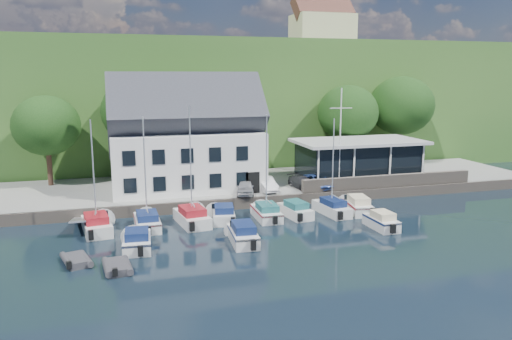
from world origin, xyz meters
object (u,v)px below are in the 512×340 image
object	(u,v)px
dinghy_1	(117,265)
boat_r1_6	(333,165)
boat_r1_3	(223,213)
boat_r2_0	(137,239)
car_dgrey	(302,182)
flagpole	(340,138)
boat_r2_4	(381,220)
car_blue	(317,181)
car_silver	(245,187)
dinghy_0	(76,259)
boat_r1_1	(145,177)
boat_r1_0	(94,174)
boat_r1_2	(191,169)
club_pavilion	(358,159)
car_white	(266,184)
boat_r1_4	(266,170)
boat_r2_2	(243,232)
harbor_building	(186,143)
boat_r1_7	(357,204)
boat_r1_5	(295,209)

from	to	relation	value
dinghy_1	boat_r1_6	bearing A→B (deg)	18.40
boat_r1_3	boat_r2_0	distance (m)	8.71
car_dgrey	boat_r2_0	xyz separation A→B (m)	(-16.15, -10.47, -0.85)
flagpole	boat_r2_4	size ratio (longest dim) A/B	2.00
car_blue	car_silver	bearing A→B (deg)	172.58
dinghy_1	boat_r2_0	bearing A→B (deg)	63.40
dinghy_0	flagpole	bearing A→B (deg)	11.18
boat_r1_1	boat_r2_0	bearing A→B (deg)	-102.99
boat_r1_0	boat_r1_2	world-z (taller)	boat_r1_2
boat_r2_4	car_silver	bearing A→B (deg)	128.03
club_pavilion	car_silver	xyz separation A→B (m)	(-13.23, -3.59, -1.39)
club_pavilion	boat_r1_6	xyz separation A→B (m)	(-6.88, -8.73, 1.24)
boat_r2_0	car_white	bearing A→B (deg)	43.63
car_dgrey	flagpole	distance (m)	5.68
boat_r2_0	boat_r1_0	bearing A→B (deg)	124.36
flagpole	boat_r1_4	xyz separation A→B (m)	(-9.20, -5.61, -1.68)
boat_r2_2	dinghy_0	size ratio (longest dim) A/B	2.21
boat_r1_0	boat_r1_1	xyz separation A→B (m)	(3.77, 0.01, -0.43)
boat_r1_2	boat_r1_3	xyz separation A→B (m)	(2.62, 0.18, -3.86)
car_blue	boat_r2_4	world-z (taller)	car_blue
car_white	boat_r2_2	size ratio (longest dim) A/B	0.66
harbor_building	club_pavilion	bearing A→B (deg)	-1.59
car_dgrey	boat_r1_4	xyz separation A→B (m)	(-5.42, -5.84, 2.55)
car_dgrey	boat_r1_7	distance (m)	6.76
boat_r1_0	club_pavilion	bearing A→B (deg)	9.91
boat_r1_1	car_silver	bearing A→B (deg)	26.95
boat_r1_2	boat_r1_5	bearing A→B (deg)	-9.91
boat_r1_1	boat_r2_4	xyz separation A→B (m)	(17.60, -5.07, -3.40)
club_pavilion	car_blue	size ratio (longest dim) A/B	3.39
car_white	boat_r1_4	bearing A→B (deg)	-107.83
boat_r1_5	boat_r1_6	xyz separation A→B (m)	(3.31, -0.11, 3.59)
car_blue	dinghy_1	distance (m)	23.63
club_pavilion	boat_r1_1	size ratio (longest dim) A/B	1.61
club_pavilion	boat_r1_3	xyz separation A→B (m)	(-16.31, -8.23, -2.36)
boat_r1_0	boat_r1_2	size ratio (longest dim) A/B	1.00
boat_r1_3	boat_r1_4	distance (m)	4.97
car_silver	car_dgrey	world-z (taller)	car_silver
boat_r2_4	dinghy_0	size ratio (longest dim) A/B	1.76
car_white	boat_r2_2	bearing A→B (deg)	-116.22
boat_r1_4	boat_r1_1	bearing A→B (deg)	-179.24
flagpole	boat_r2_2	size ratio (longest dim) A/B	1.59
boat_r2_4	dinghy_0	world-z (taller)	boat_r2_4
boat_r1_2	car_silver	bearing A→B (deg)	31.67
car_dgrey	car_blue	world-z (taller)	car_blue
car_white	boat_r1_1	world-z (taller)	boat_r1_1
car_blue	boat_r1_5	bearing A→B (deg)	-140.44
boat_r1_3	boat_r2_0	xyz separation A→B (m)	(-7.15, -4.96, 0.03)
club_pavilion	car_dgrey	bearing A→B (deg)	-159.57
harbor_building	boat_r1_4	distance (m)	10.56
boat_r2_2	boat_r2_4	distance (m)	11.24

